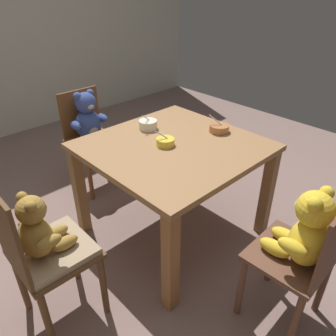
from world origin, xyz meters
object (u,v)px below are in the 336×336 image
object	(u,v)px
teddy_chair_near_front	(305,240)
porridge_bowl_white_far_center	(148,124)
porridge_bowl_yellow_center	(165,142)
dining_table	(173,159)
porridge_bowl_terracotta_near_right	(219,128)
teddy_chair_far_center	(89,125)
teddy_chair_near_left	(42,243)

from	to	relation	value
teddy_chair_near_front	porridge_bowl_white_far_center	bearing A→B (deg)	-6.11
teddy_chair_near_front	porridge_bowl_yellow_center	world-z (taller)	teddy_chair_near_front
dining_table	teddy_chair_near_front	size ratio (longest dim) A/B	1.22
porridge_bowl_terracotta_near_right	porridge_bowl_yellow_center	bearing A→B (deg)	165.98
teddy_chair_far_center	porridge_bowl_white_far_center	world-z (taller)	teddy_chair_far_center
porridge_bowl_yellow_center	porridge_bowl_white_far_center	distance (m)	0.28
porridge_bowl_yellow_center	porridge_bowl_white_far_center	size ratio (longest dim) A/B	0.86
dining_table	teddy_chair_far_center	xyz separation A→B (m)	(-0.06, 0.94, -0.04)
porridge_bowl_yellow_center	teddy_chair_far_center	bearing A→B (deg)	90.61
teddy_chair_far_center	porridge_bowl_yellow_center	bearing A→B (deg)	0.97
porridge_bowl_terracotta_near_right	teddy_chair_near_left	bearing A→B (deg)	179.77
porridge_bowl_white_far_center	teddy_chair_near_left	bearing A→B (deg)	-159.64
teddy_chair_far_center	porridge_bowl_terracotta_near_right	bearing A→B (deg)	22.75
dining_table	teddy_chair_near_front	xyz separation A→B (m)	(-0.05, -0.94, -0.04)
teddy_chair_near_left	teddy_chair_near_front	xyz separation A→B (m)	(0.89, -0.87, 0.03)
porridge_bowl_yellow_center	porridge_bowl_terracotta_near_right	distance (m)	0.42
teddy_chair_near_front	porridge_bowl_yellow_center	xyz separation A→B (m)	(0.01, 0.97, 0.17)
teddy_chair_near_left	porridge_bowl_yellow_center	bearing A→B (deg)	6.95
dining_table	teddy_chair_near_front	bearing A→B (deg)	-93.32
teddy_chair_far_center	porridge_bowl_yellow_center	size ratio (longest dim) A/B	7.34
teddy_chair_far_center	porridge_bowl_terracotta_near_right	distance (m)	1.11
dining_table	teddy_chair_near_left	world-z (taller)	teddy_chair_near_left
teddy_chair_near_front	porridge_bowl_yellow_center	bearing A→B (deg)	-2.16
teddy_chair_near_left	porridge_bowl_terracotta_near_right	bearing A→B (deg)	0.59
dining_table	teddy_chair_far_center	distance (m)	0.94
teddy_chair_near_front	porridge_bowl_terracotta_near_right	distance (m)	0.97
dining_table	teddy_chair_far_center	world-z (taller)	teddy_chair_far_center
teddy_chair_far_center	porridge_bowl_yellow_center	distance (m)	0.93
teddy_chair_near_front	porridge_bowl_yellow_center	size ratio (longest dim) A/B	7.30
teddy_chair_near_front	porridge_bowl_yellow_center	distance (m)	0.98
porridge_bowl_terracotta_near_right	porridge_bowl_white_far_center	world-z (taller)	porridge_bowl_white_far_center
teddy_chair_near_left	porridge_bowl_white_far_center	size ratio (longest dim) A/B	6.72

